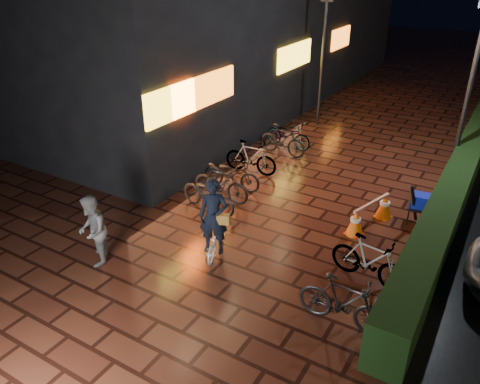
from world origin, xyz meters
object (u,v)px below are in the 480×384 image
Objects in this scene: bystander_person at (92,231)px; cart_assembly at (421,203)px; traffic_barrier at (371,214)px; cyclist at (215,227)px.

bystander_person is 7.75m from cart_assembly.
bystander_person is 1.40× the size of cart_assembly.
traffic_barrier is (4.63, 4.61, -0.47)m from bystander_person.
cart_assembly is at bearing 46.10° from cyclist.
bystander_person is at bearing -142.15° from cyclist.
traffic_barrier is at bearing 95.08° from bystander_person.
traffic_barrier is (2.59, 3.02, -0.37)m from cyclist.
traffic_barrier is 1.43× the size of cart_assembly.
cart_assembly is at bearing 93.55° from bystander_person.
cyclist is 3.99m from traffic_barrier.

